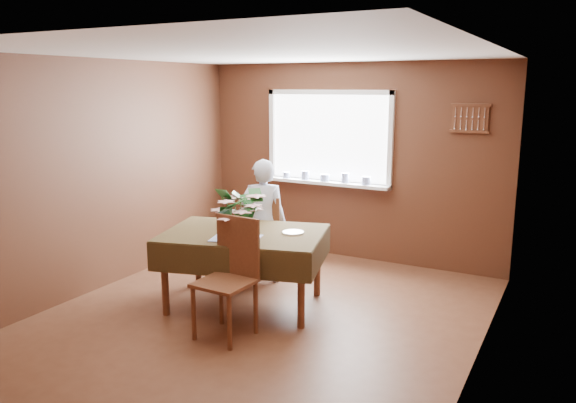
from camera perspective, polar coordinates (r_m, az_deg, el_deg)
The scene contains 15 objects.
floor at distance 5.59m, azimuth -2.70°, elevation -11.62°, with size 4.50×4.50×0.00m, color #532E1C.
ceiling at distance 5.14m, azimuth -2.98°, elevation 14.88°, with size 4.50×4.50×0.00m, color white.
wall_back at distance 7.23m, azimuth 6.36°, elevation 3.97°, with size 4.00×4.00×0.00m, color brown.
wall_front at distance 3.54m, azimuth -21.88°, elevation -4.96°, with size 4.00×4.00×0.00m, color brown.
wall_left at distance 6.47m, azimuth -18.25°, elevation 2.55°, with size 4.50×4.50×0.00m, color brown.
wall_right at distance 4.56m, azimuth 19.32°, elevation -1.18°, with size 4.50×4.50×0.00m, color brown.
window_assembly at distance 7.28m, azimuth 4.07°, elevation 4.89°, with size 1.72×0.20×1.22m.
spoon_rack at distance 6.74m, azimuth 18.00°, elevation 8.05°, with size 0.44×0.05×0.33m.
dining_table at distance 5.68m, azimuth -4.50°, elevation -4.03°, with size 1.81×1.46×0.78m.
chair_far at distance 6.51m, azimuth -2.29°, elevation -3.25°, with size 0.48×0.48×0.98m.
chair_near at distance 5.08m, azimuth -5.87°, elevation -7.20°, with size 0.48×0.48×1.07m.
seated_woman at distance 6.35m, azimuth -2.53°, elevation -2.01°, with size 0.52×0.34×1.42m, color white.
flower_bouquet at distance 5.32m, azimuth -5.04°, elevation -0.93°, with size 0.51×0.51×0.44m.
side_plate at distance 5.60m, azimuth 0.52°, elevation -3.15°, with size 0.21×0.21×0.01m, color white.
table_knife at distance 5.41m, azimuth -3.74°, elevation -3.70°, with size 0.02×0.24×0.00m, color silver.
Camera 1 is at (2.64, -4.41, 2.22)m, focal length 35.00 mm.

